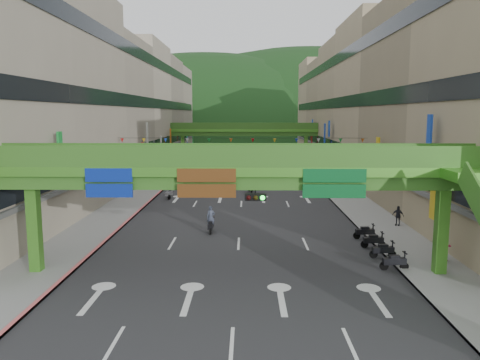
# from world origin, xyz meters

# --- Properties ---
(ground) EXTENTS (320.00, 320.00, 0.00)m
(ground) POSITION_xyz_m (0.00, 0.00, 0.00)
(ground) COLOR black
(ground) RESTS_ON ground
(road_slab) EXTENTS (18.00, 140.00, 0.02)m
(road_slab) POSITION_xyz_m (0.00, 50.00, 0.01)
(road_slab) COLOR #28282B
(road_slab) RESTS_ON ground
(sidewalk_left) EXTENTS (4.00, 140.00, 0.15)m
(sidewalk_left) POSITION_xyz_m (-11.00, 50.00, 0.07)
(sidewalk_left) COLOR gray
(sidewalk_left) RESTS_ON ground
(sidewalk_right) EXTENTS (4.00, 140.00, 0.15)m
(sidewalk_right) POSITION_xyz_m (11.00, 50.00, 0.07)
(sidewalk_right) COLOR gray
(sidewalk_right) RESTS_ON ground
(curb_left) EXTENTS (0.20, 140.00, 0.18)m
(curb_left) POSITION_xyz_m (-9.10, 50.00, 0.09)
(curb_left) COLOR #CC5959
(curb_left) RESTS_ON ground
(curb_right) EXTENTS (0.20, 140.00, 0.18)m
(curb_right) POSITION_xyz_m (9.10, 50.00, 0.09)
(curb_right) COLOR gray
(curb_right) RESTS_ON ground
(building_row_left) EXTENTS (12.80, 95.00, 19.00)m
(building_row_left) POSITION_xyz_m (-18.93, 50.00, 9.46)
(building_row_left) COLOR #9E937F
(building_row_left) RESTS_ON ground
(building_row_right) EXTENTS (12.80, 95.00, 19.00)m
(building_row_right) POSITION_xyz_m (18.93, 50.00, 9.46)
(building_row_right) COLOR gray
(building_row_right) RESTS_ON ground
(overpass_near) EXTENTS (28.00, 12.27, 7.10)m
(overpass_near) POSITION_xyz_m (0.93, 5.38, 5.21)
(overpass_near) COLOR #4C9E2D
(overpass_near) RESTS_ON ground
(overpass_far) EXTENTS (28.00, 2.20, 7.10)m
(overpass_far) POSITION_xyz_m (0.00, 65.00, 5.40)
(overpass_far) COLOR #4C9E2D
(overpass_far) RESTS_ON ground
(hill_left) EXTENTS (168.00, 140.00, 112.00)m
(hill_left) POSITION_xyz_m (-15.00, 160.00, 0.00)
(hill_left) COLOR #1C4419
(hill_left) RESTS_ON ground
(hill_right) EXTENTS (208.00, 176.00, 128.00)m
(hill_right) POSITION_xyz_m (25.00, 180.00, 0.00)
(hill_right) COLOR #1C4419
(hill_right) RESTS_ON ground
(bunting_string) EXTENTS (26.00, 0.36, 0.47)m
(bunting_string) POSITION_xyz_m (0.00, 30.00, 5.96)
(bunting_string) COLOR black
(bunting_string) RESTS_ON ground
(scooter_rider_near) EXTENTS (0.61, 1.60, 1.98)m
(scooter_rider_near) POSITION_xyz_m (-2.11, 14.97, 0.92)
(scooter_rider_near) COLOR black
(scooter_rider_near) RESTS_ON ground
(scooter_rider_mid) EXTENTS (0.97, 1.58, 2.06)m
(scooter_rider_mid) POSITION_xyz_m (0.94, 33.10, 1.06)
(scooter_rider_mid) COLOR black
(scooter_rider_mid) RESTS_ON ground
(scooter_rider_left) EXTENTS (0.93, 1.58, 1.84)m
(scooter_rider_left) POSITION_xyz_m (-7.50, 28.73, 0.90)
(scooter_rider_left) COLOR gray
(scooter_rider_left) RESTS_ON ground
(scooter_rider_far) EXTENTS (0.86, 1.60, 2.11)m
(scooter_rider_far) POSITION_xyz_m (0.20, 38.04, 1.07)
(scooter_rider_far) COLOR maroon
(scooter_rider_far) RESTS_ON ground
(parked_scooter_row) EXTENTS (1.60, 7.16, 1.08)m
(parked_scooter_row) POSITION_xyz_m (8.80, 10.00, 0.52)
(parked_scooter_row) COLOR black
(parked_scooter_row) RESTS_ON ground
(car_silver) EXTENTS (1.86, 3.85, 1.22)m
(car_silver) POSITION_xyz_m (-7.00, 55.08, 0.61)
(car_silver) COLOR #B9B9C2
(car_silver) RESTS_ON ground
(car_yellow) EXTENTS (1.75, 4.03, 1.35)m
(car_yellow) POSITION_xyz_m (2.57, 66.84, 0.68)
(car_yellow) COLOR #E4EC03
(car_yellow) RESTS_ON ground
(pedestrian_red) EXTENTS (0.96, 0.87, 1.63)m
(pedestrian_red) POSITION_xyz_m (12.15, 8.00, 0.82)
(pedestrian_red) COLOR #AF1341
(pedestrian_red) RESTS_ON ground
(pedestrian_dark) EXTENTS (0.95, 0.81, 1.52)m
(pedestrian_dark) POSITION_xyz_m (12.20, 16.85, 0.76)
(pedestrian_dark) COLOR black
(pedestrian_dark) RESTS_ON ground
(pedestrian_blue) EXTENTS (0.76, 0.53, 1.52)m
(pedestrian_blue) POSITION_xyz_m (12.20, 34.56, 0.76)
(pedestrian_blue) COLOR #2A3854
(pedestrian_blue) RESTS_ON ground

